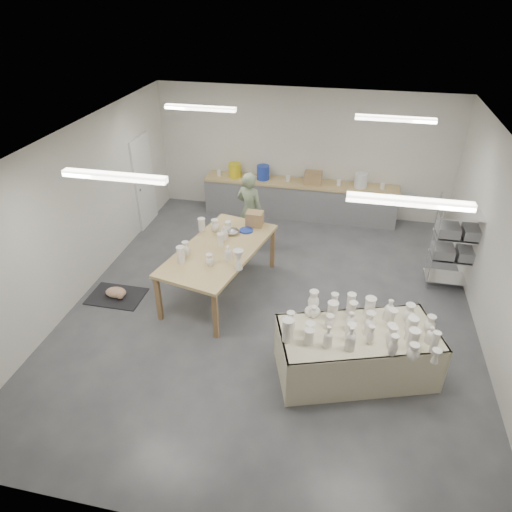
% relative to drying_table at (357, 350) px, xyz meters
% --- Properties ---
extents(room, '(8.00, 8.02, 3.00)m').
position_rel_drying_table_xyz_m(room, '(-1.61, 1.40, 1.60)').
color(room, '#424449').
rests_on(room, ground).
extents(back_counter, '(4.60, 0.60, 1.24)m').
position_rel_drying_table_xyz_m(back_counter, '(-1.51, 5.00, 0.03)').
color(back_counter, tan).
rests_on(back_counter, ground).
extents(wire_shelf, '(0.88, 0.48, 1.80)m').
position_rel_drying_table_xyz_m(wire_shelf, '(1.70, 2.72, 0.46)').
color(wire_shelf, silver).
rests_on(wire_shelf, ground).
extents(drying_table, '(2.49, 1.78, 1.16)m').
position_rel_drying_table_xyz_m(drying_table, '(0.00, 0.00, 0.00)').
color(drying_table, olive).
rests_on(drying_table, ground).
extents(work_table, '(1.76, 2.70, 1.30)m').
position_rel_drying_table_xyz_m(work_table, '(-2.50, 1.68, 0.46)').
color(work_table, tan).
rests_on(work_table, ground).
extents(rug, '(1.00, 0.70, 0.02)m').
position_rel_drying_table_xyz_m(rug, '(-4.38, 1.00, -0.44)').
color(rug, black).
rests_on(rug, ground).
extents(cat, '(0.46, 0.38, 0.17)m').
position_rel_drying_table_xyz_m(cat, '(-4.36, 0.98, -0.35)').
color(cat, white).
rests_on(cat, rug).
extents(potter, '(0.72, 0.59, 1.71)m').
position_rel_drying_table_xyz_m(potter, '(-2.36, 3.35, 0.40)').
color(potter, gray).
rests_on(potter, ground).
extents(red_stool, '(0.47, 0.47, 0.33)m').
position_rel_drying_table_xyz_m(red_stool, '(-2.36, 3.62, -0.16)').
color(red_stool, '#A62317').
rests_on(red_stool, ground).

